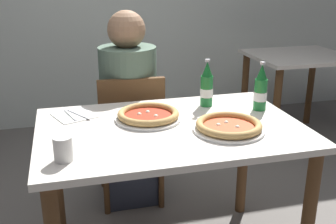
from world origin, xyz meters
TOP-DOWN VIEW (x-y plane):
  - dining_table_main at (0.00, 0.00)m, footprint 1.20×0.80m
  - chair_behind_table at (-0.09, 0.61)m, footprint 0.42×0.42m
  - diner_seated at (-0.09, 0.66)m, footprint 0.34×0.34m
  - dining_table_background at (1.47, 1.31)m, footprint 0.80×0.70m
  - pizza_margherita_near at (-0.08, 0.11)m, footprint 0.32×0.32m
  - pizza_marinara_far at (0.23, -0.12)m, footprint 0.32×0.32m
  - beer_bottle_left at (0.25, 0.23)m, footprint 0.07×0.07m
  - beer_bottle_center at (0.49, 0.10)m, footprint 0.07×0.07m
  - napkin_with_cutlery at (-0.42, 0.25)m, footprint 0.23×0.23m
  - paper_cup at (-0.48, -0.24)m, footprint 0.07×0.07m

SIDE VIEW (x-z plane):
  - chair_behind_table at x=-0.09m, z-range 0.06..0.91m
  - diner_seated at x=-0.09m, z-range -0.02..1.19m
  - dining_table_background at x=1.47m, z-range 0.22..0.97m
  - dining_table_main at x=0.00m, z-range 0.26..1.01m
  - napkin_with_cutlery at x=-0.42m, z-range 0.75..0.76m
  - pizza_marinara_far at x=0.23m, z-range 0.75..0.79m
  - pizza_margherita_near at x=-0.08m, z-range 0.75..0.79m
  - paper_cup at x=-0.48m, z-range 0.75..0.84m
  - beer_bottle_left at x=0.25m, z-range 0.73..0.98m
  - beer_bottle_center at x=0.49m, z-range 0.73..0.98m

